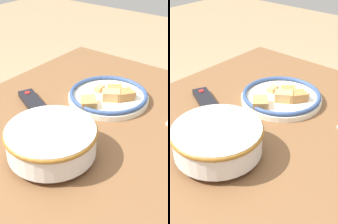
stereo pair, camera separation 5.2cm
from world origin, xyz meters
TOP-DOWN VIEW (x-y plane):
  - dining_table at (0.00, 0.00)m, footprint 1.28×0.81m
  - noodle_bowl at (-0.06, -0.04)m, footprint 0.24×0.24m
  - food_plate at (0.28, 0.00)m, footprint 0.27×0.27m
  - tv_remote at (0.10, 0.18)m, footprint 0.12×0.19m

SIDE VIEW (x-z plane):
  - dining_table at x=0.00m, z-range 0.27..1.01m
  - tv_remote at x=0.10m, z-range 0.73..0.75m
  - food_plate at x=0.28m, z-range 0.72..0.77m
  - noodle_bowl at x=-0.06m, z-range 0.74..0.83m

